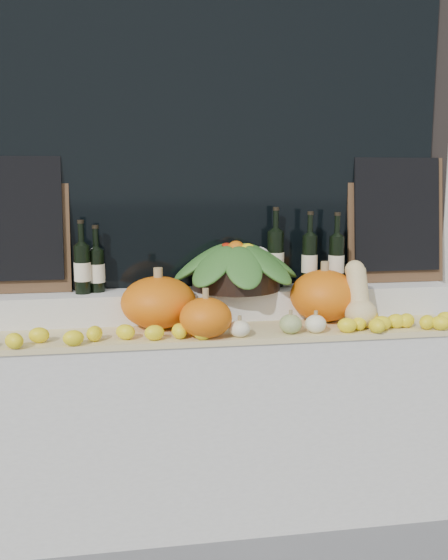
# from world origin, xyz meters

# --- Properties ---
(storefront_facade) EXTENTS (7.00, 0.94, 4.50)m
(storefront_facade) POSITION_xyz_m (0.00, 2.25, 2.25)
(storefront_facade) COLOR beige
(storefront_facade) RESTS_ON ground
(display_sill) EXTENTS (2.30, 0.55, 0.88)m
(display_sill) POSITION_xyz_m (0.00, 1.52, 0.44)
(display_sill) COLOR silver
(display_sill) RESTS_ON ground
(rear_tier) EXTENTS (2.30, 0.25, 0.16)m
(rear_tier) POSITION_xyz_m (0.00, 1.68, 0.96)
(rear_tier) COLOR silver
(rear_tier) RESTS_ON display_sill
(straw_bedding) EXTENTS (2.10, 0.32, 0.02)m
(straw_bedding) POSITION_xyz_m (0.00, 1.40, 0.89)
(straw_bedding) COLOR tan
(straw_bedding) RESTS_ON display_sill
(pumpkin_left) EXTENTS (0.33, 0.33, 0.23)m
(pumpkin_left) POSITION_xyz_m (-0.28, 1.50, 1.02)
(pumpkin_left) COLOR orange
(pumpkin_left) RESTS_ON straw_bedding
(pumpkin_right) EXTENTS (0.38, 0.38, 0.24)m
(pumpkin_right) POSITION_xyz_m (0.48, 1.51, 1.02)
(pumpkin_right) COLOR orange
(pumpkin_right) RESTS_ON straw_bedding
(pumpkin_center) EXTENTS (0.27, 0.27, 0.17)m
(pumpkin_center) POSITION_xyz_m (-0.10, 1.30, 0.99)
(pumpkin_center) COLOR orange
(pumpkin_center) RESTS_ON straw_bedding
(butternut_squash) EXTENTS (0.14, 0.21, 0.29)m
(butternut_squash) POSITION_xyz_m (0.60, 1.39, 1.03)
(butternut_squash) COLOR #DFC283
(butternut_squash) RESTS_ON straw_bedding
(decorative_gourds) EXTENTS (0.84, 0.17, 0.17)m
(decorative_gourds) POSITION_xyz_m (0.11, 1.30, 0.96)
(decorative_gourds) COLOR #3F7021
(decorative_gourds) RESTS_ON straw_bedding
(lemon_heap) EXTENTS (2.20, 0.16, 0.06)m
(lemon_heap) POSITION_xyz_m (0.00, 1.29, 0.94)
(lemon_heap) COLOR yellow
(lemon_heap) RESTS_ON straw_bedding
(produce_bowl) EXTENTS (0.63, 0.63, 0.24)m
(produce_bowl) POSITION_xyz_m (0.09, 1.66, 1.15)
(produce_bowl) COLOR black
(produce_bowl) RESTS_ON rear_tier
(wine_bottle_far_left) EXTENTS (0.08, 0.08, 0.33)m
(wine_bottle_far_left) POSITION_xyz_m (-0.62, 1.66, 1.16)
(wine_bottle_far_left) COLOR black
(wine_bottle_far_left) RESTS_ON rear_tier
(wine_bottle_near_left) EXTENTS (0.08, 0.08, 0.31)m
(wine_bottle_near_left) POSITION_xyz_m (-0.55, 1.69, 1.14)
(wine_bottle_near_left) COLOR black
(wine_bottle_near_left) RESTS_ON rear_tier
(wine_bottle_tall) EXTENTS (0.08, 0.08, 0.38)m
(wine_bottle_tall) POSITION_xyz_m (0.29, 1.69, 1.18)
(wine_bottle_tall) COLOR black
(wine_bottle_tall) RESTS_ON rear_tier
(wine_bottle_near_right) EXTENTS (0.08, 0.08, 0.36)m
(wine_bottle_near_right) POSITION_xyz_m (0.45, 1.65, 1.17)
(wine_bottle_near_right) COLOR black
(wine_bottle_near_right) RESTS_ON rear_tier
(wine_bottle_far_right) EXTENTS (0.08, 0.08, 0.36)m
(wine_bottle_far_right) POSITION_xyz_m (0.58, 1.63, 1.17)
(wine_bottle_far_right) COLOR black
(wine_bottle_far_right) RESTS_ON rear_tier
(chalkboard_left) EXTENTS (0.50, 0.10, 0.62)m
(chalkboard_left) POSITION_xyz_m (-0.92, 1.74, 1.36)
(chalkboard_left) COLOR #4C331E
(chalkboard_left) RESTS_ON rear_tier
(chalkboard_right) EXTENTS (0.50, 0.10, 0.62)m
(chalkboard_right) POSITION_xyz_m (0.92, 1.74, 1.36)
(chalkboard_right) COLOR #4C331E
(chalkboard_right) RESTS_ON rear_tier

